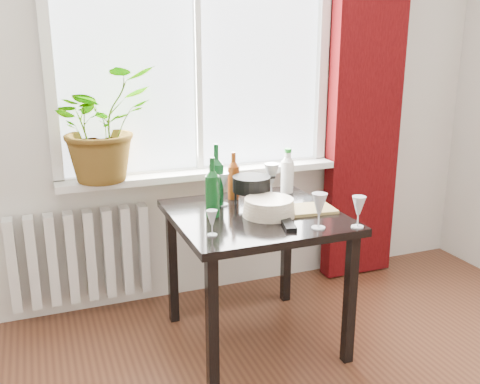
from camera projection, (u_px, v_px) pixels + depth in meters
name	position (u px, v px, depth m)	size (l,w,h in m)	color
window	(196.00, 41.00, 3.11)	(1.72, 0.08, 1.62)	white
windowsill	(202.00, 173.00, 3.26)	(1.72, 0.20, 0.04)	white
curtain	(366.00, 89.00, 3.49)	(0.50, 0.12, 2.56)	#360406
radiator	(81.00, 256.00, 3.15)	(0.80, 0.10, 0.55)	silver
table	(255.00, 230.00, 2.81)	(0.85, 0.85, 0.74)	black
potted_plant	(101.00, 124.00, 2.93)	(0.57, 0.49, 0.63)	#31771F
wine_bottle_left	(212.00, 187.00, 2.69)	(0.07, 0.07, 0.31)	#0D4418
wine_bottle_right	(216.00, 174.00, 2.87)	(0.08, 0.08, 0.34)	#0B3D18
bottle_amber	(234.00, 175.00, 3.00)	(0.07, 0.07, 0.27)	maroon
cleaning_bottle	(287.00, 171.00, 3.12)	(0.07, 0.07, 0.26)	white
wineglass_front_right	(319.00, 211.00, 2.53)	(0.08, 0.08, 0.18)	silver
wineglass_far_right	(358.00, 212.00, 2.55)	(0.07, 0.07, 0.16)	silver
wineglass_back_center	(272.00, 180.00, 3.03)	(0.09, 0.09, 0.20)	silver
wineglass_back_left	(222.00, 189.00, 2.89)	(0.08, 0.08, 0.18)	white
wineglass_front_left	(212.00, 223.00, 2.45)	(0.05, 0.05, 0.12)	silver
plate_stack	(269.00, 207.00, 2.73)	(0.27, 0.27, 0.09)	beige
fondue_pot	(251.00, 191.00, 2.90)	(0.24, 0.21, 0.16)	black
tv_remote	(288.00, 224.00, 2.59)	(0.05, 0.18, 0.02)	black
cutting_board	(306.00, 209.00, 2.81)	(0.30, 0.19, 0.02)	#9D8447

